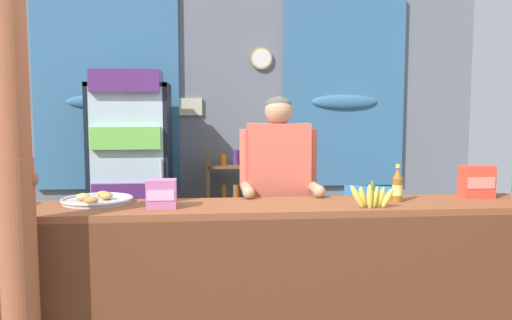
{
  "coord_description": "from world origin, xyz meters",
  "views": [
    {
      "loc": [
        -0.34,
        -2.62,
        1.53
      ],
      "look_at": [
        0.0,
        0.92,
        1.18
      ],
      "focal_mm": 36.27,
      "sensor_mm": 36.0,
      "label": 1
    }
  ],
  "objects_px": {
    "soda_bottle_iced_tea": "(397,186)",
    "stall_counter": "(253,271)",
    "drink_fridge": "(131,162)",
    "snack_box_crackers": "(477,182)",
    "plastic_lawn_chair": "(368,224)",
    "pastry_tray": "(97,200)",
    "shopkeeper": "(278,183)",
    "bottle_shelf_rack": "(230,202)",
    "banana_bunch": "(372,197)",
    "timber_post": "(15,169)",
    "snack_box_wafer": "(162,194)"
  },
  "relations": [
    {
      "from": "bottle_shelf_rack",
      "to": "snack_box_crackers",
      "type": "distance_m",
      "value": 2.59
    },
    {
      "from": "drink_fridge",
      "to": "snack_box_wafer",
      "type": "xyz_separation_m",
      "value": [
        0.45,
        -2.0,
        0.01
      ]
    },
    {
      "from": "bottle_shelf_rack",
      "to": "plastic_lawn_chair",
      "type": "relative_size",
      "value": 1.3
    },
    {
      "from": "timber_post",
      "to": "pastry_tray",
      "type": "bearing_deg",
      "value": 63.05
    },
    {
      "from": "stall_counter",
      "to": "bottle_shelf_rack",
      "type": "bearing_deg",
      "value": 90.79
    },
    {
      "from": "stall_counter",
      "to": "pastry_tray",
      "type": "xyz_separation_m",
      "value": [
        -0.93,
        0.26,
        0.39
      ]
    },
    {
      "from": "snack_box_wafer",
      "to": "soda_bottle_iced_tea",
      "type": "bearing_deg",
      "value": 3.12
    },
    {
      "from": "stall_counter",
      "to": "snack_box_wafer",
      "type": "xyz_separation_m",
      "value": [
        -0.52,
        0.05,
        0.45
      ]
    },
    {
      "from": "drink_fridge",
      "to": "shopkeeper",
      "type": "height_order",
      "value": "drink_fridge"
    },
    {
      "from": "plastic_lawn_chair",
      "to": "soda_bottle_iced_tea",
      "type": "relative_size",
      "value": 3.73
    },
    {
      "from": "plastic_lawn_chair",
      "to": "snack_box_crackers",
      "type": "bearing_deg",
      "value": -78.42
    },
    {
      "from": "soda_bottle_iced_tea",
      "to": "banana_bunch",
      "type": "bearing_deg",
      "value": -139.54
    },
    {
      "from": "timber_post",
      "to": "snack_box_wafer",
      "type": "distance_m",
      "value": 0.78
    },
    {
      "from": "pastry_tray",
      "to": "banana_bunch",
      "type": "xyz_separation_m",
      "value": [
        1.61,
        -0.32,
        0.04
      ]
    },
    {
      "from": "banana_bunch",
      "to": "drink_fridge",
      "type": "bearing_deg",
      "value": 128.13
    },
    {
      "from": "timber_post",
      "to": "soda_bottle_iced_tea",
      "type": "bearing_deg",
      "value": 10.98
    },
    {
      "from": "stall_counter",
      "to": "soda_bottle_iced_tea",
      "type": "distance_m",
      "value": 1.02
    },
    {
      "from": "timber_post",
      "to": "banana_bunch",
      "type": "bearing_deg",
      "value": 6.68
    },
    {
      "from": "timber_post",
      "to": "bottle_shelf_rack",
      "type": "relative_size",
      "value": 2.3
    },
    {
      "from": "stall_counter",
      "to": "bottle_shelf_rack",
      "type": "xyz_separation_m",
      "value": [
        -0.03,
        2.28,
        -0.0
      ]
    },
    {
      "from": "plastic_lawn_chair",
      "to": "banana_bunch",
      "type": "bearing_deg",
      "value": -107.41
    },
    {
      "from": "drink_fridge",
      "to": "pastry_tray",
      "type": "distance_m",
      "value": 1.79
    },
    {
      "from": "timber_post",
      "to": "drink_fridge",
      "type": "bearing_deg",
      "value": 84.44
    },
    {
      "from": "soda_bottle_iced_tea",
      "to": "bottle_shelf_rack",
      "type": "bearing_deg",
      "value": 113.36
    },
    {
      "from": "plastic_lawn_chair",
      "to": "soda_bottle_iced_tea",
      "type": "xyz_separation_m",
      "value": [
        -0.28,
        -1.42,
        0.57
      ]
    },
    {
      "from": "timber_post",
      "to": "snack_box_wafer",
      "type": "xyz_separation_m",
      "value": [
        0.68,
        0.33,
        -0.19
      ]
    },
    {
      "from": "bottle_shelf_rack",
      "to": "shopkeeper",
      "type": "height_order",
      "value": "shopkeeper"
    },
    {
      "from": "drink_fridge",
      "to": "stall_counter",
      "type": "bearing_deg",
      "value": -64.49
    },
    {
      "from": "bottle_shelf_rack",
      "to": "shopkeeper",
      "type": "distance_m",
      "value": 1.78
    },
    {
      "from": "timber_post",
      "to": "banana_bunch",
      "type": "height_order",
      "value": "timber_post"
    },
    {
      "from": "stall_counter",
      "to": "timber_post",
      "type": "xyz_separation_m",
      "value": [
        -1.2,
        -0.28,
        0.64
      ]
    },
    {
      "from": "soda_bottle_iced_tea",
      "to": "stall_counter",
      "type": "bearing_deg",
      "value": -172.12
    },
    {
      "from": "drink_fridge",
      "to": "snack_box_crackers",
      "type": "bearing_deg",
      "value": -37.0
    },
    {
      "from": "pastry_tray",
      "to": "banana_bunch",
      "type": "bearing_deg",
      "value": -11.39
    },
    {
      "from": "plastic_lawn_chair",
      "to": "shopkeeper",
      "type": "xyz_separation_m",
      "value": [
        -0.96,
        -0.97,
        0.53
      ]
    },
    {
      "from": "drink_fridge",
      "to": "pastry_tray",
      "type": "relative_size",
      "value": 4.39
    },
    {
      "from": "timber_post",
      "to": "plastic_lawn_chair",
      "type": "relative_size",
      "value": 2.99
    },
    {
      "from": "bottle_shelf_rack",
      "to": "drink_fridge",
      "type": "bearing_deg",
      "value": -166.22
    },
    {
      "from": "pastry_tray",
      "to": "timber_post",
      "type": "bearing_deg",
      "value": -116.95
    },
    {
      "from": "stall_counter",
      "to": "drink_fridge",
      "type": "xyz_separation_m",
      "value": [
        -0.98,
        2.05,
        0.44
      ]
    },
    {
      "from": "pastry_tray",
      "to": "stall_counter",
      "type": "bearing_deg",
      "value": -15.69
    },
    {
      "from": "shopkeeper",
      "to": "stall_counter",
      "type": "bearing_deg",
      "value": -111.52
    },
    {
      "from": "snack_box_crackers",
      "to": "banana_bunch",
      "type": "xyz_separation_m",
      "value": [
        -0.78,
        -0.28,
        -0.04
      ]
    },
    {
      "from": "timber_post",
      "to": "bottle_shelf_rack",
      "type": "height_order",
      "value": "timber_post"
    },
    {
      "from": "pastry_tray",
      "to": "snack_box_crackers",
      "type": "bearing_deg",
      "value": -1.12
    },
    {
      "from": "snack_box_wafer",
      "to": "bottle_shelf_rack",
      "type": "bearing_deg",
      "value": 77.61
    },
    {
      "from": "bottle_shelf_rack",
      "to": "shopkeeper",
      "type": "relative_size",
      "value": 0.7
    },
    {
      "from": "drink_fridge",
      "to": "snack_box_wafer",
      "type": "distance_m",
      "value": 2.05
    },
    {
      "from": "pastry_tray",
      "to": "plastic_lawn_chair",
      "type": "bearing_deg",
      "value": 31.32
    },
    {
      "from": "snack_box_crackers",
      "to": "pastry_tray",
      "type": "distance_m",
      "value": 2.38
    }
  ]
}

